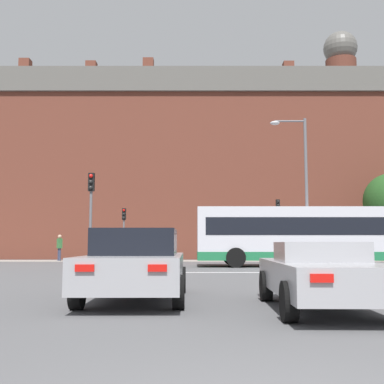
% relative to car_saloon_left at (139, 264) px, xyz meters
% --- Properties ---
extents(stop_line_strip, '(7.60, 0.30, 0.01)m').
position_rel_car_saloon_left_xyz_m(stop_line_strip, '(1.81, 9.85, -0.77)').
color(stop_line_strip, silver).
rests_on(stop_line_strip, ground_plane).
extents(far_pavement, '(68.44, 2.50, 0.01)m').
position_rel_car_saloon_left_xyz_m(far_pavement, '(1.81, 23.16, -0.77)').
color(far_pavement, '#A09B91').
rests_on(far_pavement, ground_plane).
extents(brick_civic_building, '(41.54, 13.21, 20.79)m').
position_rel_car_saloon_left_xyz_m(brick_civic_building, '(-1.96, 32.43, 6.88)').
color(brick_civic_building, brown).
rests_on(brick_civic_building, ground_plane).
extents(car_saloon_left, '(2.11, 4.93, 1.52)m').
position_rel_car_saloon_left_xyz_m(car_saloon_left, '(0.00, 0.00, 0.00)').
color(car_saloon_left, '#9E9EA3').
rests_on(car_saloon_left, ground_plane).
extents(car_roadster_right, '(2.02, 4.57, 1.24)m').
position_rel_car_saloon_left_xyz_m(car_roadster_right, '(3.59, -1.55, -0.13)').
color(car_roadster_right, '#9E9EA3').
rests_on(car_roadster_right, ground_plane).
extents(bus_crossing_lead, '(10.12, 2.75, 3.08)m').
position_rel_car_saloon_left_xyz_m(bus_crossing_lead, '(6.53, 15.07, 0.88)').
color(bus_crossing_lead, silver).
rests_on(bus_crossing_lead, ground_plane).
extents(traffic_light_far_left, '(0.26, 0.31, 3.64)m').
position_rel_car_saloon_left_xyz_m(traffic_light_far_left, '(-3.53, 22.79, 1.70)').
color(traffic_light_far_left, slate).
rests_on(traffic_light_far_left, ground_plane).
extents(traffic_light_far_right, '(0.26, 0.31, 4.23)m').
position_rel_car_saloon_left_xyz_m(traffic_light_far_right, '(7.12, 22.53, 2.07)').
color(traffic_light_far_right, slate).
rests_on(traffic_light_far_right, ground_plane).
extents(traffic_light_near_left, '(0.26, 0.31, 4.29)m').
position_rel_car_saloon_left_xyz_m(traffic_light_near_left, '(-3.22, 10.35, 2.10)').
color(traffic_light_near_left, slate).
rests_on(traffic_light_near_left, ground_plane).
extents(street_lamp_junction, '(1.93, 0.36, 7.85)m').
position_rel_car_saloon_left_xyz_m(street_lamp_junction, '(6.92, 14.56, 3.95)').
color(street_lamp_junction, slate).
rests_on(street_lamp_junction, ground_plane).
extents(pedestrian_waiting, '(0.45, 0.33, 1.73)m').
position_rel_car_saloon_left_xyz_m(pedestrian_waiting, '(-2.65, 23.32, 0.25)').
color(pedestrian_waiting, brown).
rests_on(pedestrian_waiting, ground_plane).
extents(pedestrian_walking_east, '(0.44, 0.44, 1.82)m').
position_rel_car_saloon_left_xyz_m(pedestrian_walking_east, '(-8.11, 23.39, 0.31)').
color(pedestrian_walking_east, '#333851').
rests_on(pedestrian_walking_east, ground_plane).
extents(pedestrian_walking_west, '(0.42, 0.26, 1.77)m').
position_rel_car_saloon_left_xyz_m(pedestrian_walking_west, '(11.64, 22.29, 0.27)').
color(pedestrian_walking_west, black).
rests_on(pedestrian_walking_west, ground_plane).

